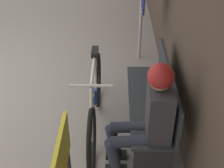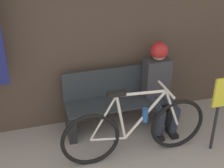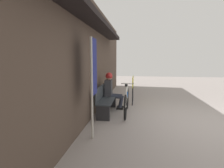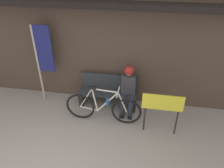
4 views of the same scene
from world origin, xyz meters
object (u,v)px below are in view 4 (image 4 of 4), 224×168
bicycle (103,108)px  banner_pole (42,55)px  park_bench_near (108,93)px  signboard (162,106)px  person_seated (128,87)px

bicycle → banner_pole: banner_pole is taller
park_bench_near → banner_pole: bearing=-178.6°
signboard → bicycle: bearing=173.2°
park_bench_near → banner_pole: 1.85m
bicycle → signboard: 1.35m
park_bench_near → signboard: size_ratio=1.48×
park_bench_near → bicycle: 0.63m
banner_pole → signboard: 3.05m
person_seated → banner_pole: (-2.12, 0.06, 0.63)m
banner_pole → person_seated: bearing=-1.7°
person_seated → banner_pole: 2.21m
bicycle → banner_pole: 1.95m
banner_pole → park_bench_near: bearing=1.4°
bicycle → signboard: size_ratio=1.80×
banner_pole → bicycle: bearing=-20.3°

